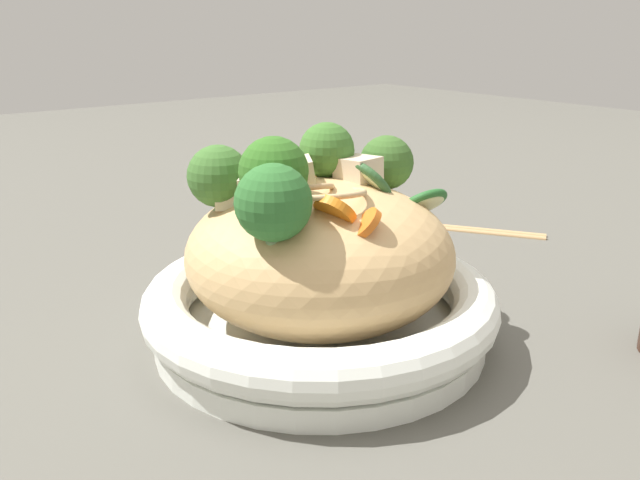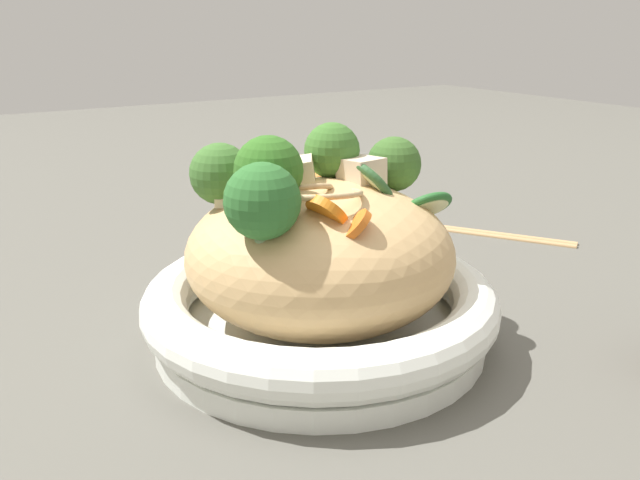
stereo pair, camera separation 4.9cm
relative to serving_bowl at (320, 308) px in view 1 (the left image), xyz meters
The scene contains 8 objects.
ground_plane 0.03m from the serving_bowl, ahead, with size 3.00×3.00×0.00m, color #57554D.
serving_bowl is the anchor object (origin of this frame).
noodle_heap 0.04m from the serving_bowl, 49.88° to the right, with size 0.20×0.20×0.12m.
broccoli_florets 0.11m from the serving_bowl, 98.72° to the right, with size 0.14×0.20×0.07m.
carrot_coins 0.09m from the serving_bowl, 123.97° to the left, with size 0.16×0.10×0.03m.
zucchini_slices 0.09m from the serving_bowl, 86.00° to the left, with size 0.11×0.15×0.05m.
chicken_chunks 0.10m from the serving_bowl, 136.39° to the right, with size 0.08×0.12×0.04m.
chopsticks_pair 0.32m from the serving_bowl, 111.87° to the left, with size 0.18×0.13×0.01m.
Camera 1 is at (0.36, -0.29, 0.24)m, focal length 36.95 mm.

